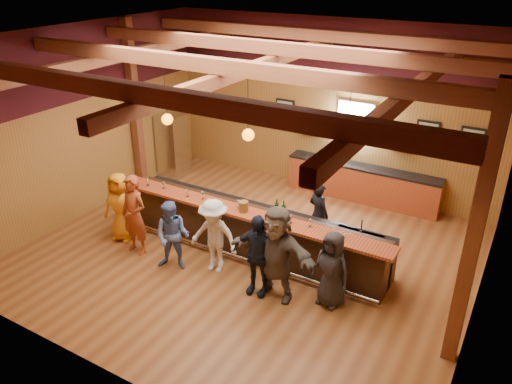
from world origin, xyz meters
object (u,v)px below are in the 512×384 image
customer_orange (120,207)px  customer_denim (173,236)px  back_bar_cabinet (362,183)px  customer_navy (257,255)px  customer_white (214,236)px  customer_brown (276,253)px  bar_counter (253,230)px  bottle_a (277,210)px  customer_dark (332,269)px  ice_bucket (244,206)px  bartender (318,214)px  customer_redvest (134,215)px  stainless_fridge (173,145)px

customer_orange → customer_denim: customer_orange is taller
back_bar_cabinet → customer_orange: customer_orange is taller
customer_denim → customer_navy: bearing=-14.6°
back_bar_cabinet → customer_white: size_ratio=2.52×
customer_white → customer_navy: size_ratio=0.96×
customer_orange → customer_brown: size_ratio=0.85×
bar_counter → bottle_a: 1.00m
customer_dark → bottle_a: 1.71m
back_bar_cabinet → customer_white: bearing=-107.9°
customer_white → ice_bucket: bearing=64.3°
bartender → bottle_a: (-0.41, -1.18, 0.52)m
customer_dark → customer_brown: bearing=-153.5°
bar_counter → back_bar_cabinet: bar_counter is taller
customer_redvest → customer_dark: bearing=8.4°
bar_counter → ice_bucket: 0.77m
customer_redvest → customer_denim: size_ratio=1.19×
customer_brown → ice_bucket: bearing=147.6°
customer_redvest → bottle_a: customer_redvest is taller
customer_redvest → bottle_a: (2.82, 1.09, 0.37)m
customer_dark → bartender: bearing=129.8°
back_bar_cabinet → bottle_a: bearing=-98.0°
customer_redvest → ice_bucket: size_ratio=8.15×
back_bar_cabinet → customer_redvest: customer_redvest is taller
customer_brown → back_bar_cabinet: bearing=91.9°
stainless_fridge → customer_denim: size_ratio=1.21×
bottle_a → customer_brown: bearing=-62.1°
stainless_fridge → customer_navy: bearing=-36.7°
bar_counter → customer_dark: 2.32m
back_bar_cabinet → customer_brown: (-0.02, -4.72, 0.46)m
customer_brown → customer_white: bearing=177.2°
customer_navy → customer_dark: bearing=9.0°
customer_white → bartender: bearing=51.2°
bartender → bottle_a: 1.36m
bar_counter → customer_navy: 1.50m
bartender → stainless_fridge: bearing=3.9°
stainless_fridge → customer_dark: size_ratio=1.21×
customer_brown → bar_counter: bearing=137.5°
customer_denim → bartender: 3.19m
customer_white → customer_dark: customer_white is taller
customer_redvest → bar_counter: bearing=33.4°
bottle_a → customer_redvest: bearing=-158.8°
bar_counter → customer_dark: bearing=-21.9°
bar_counter → customer_redvest: bearing=-149.3°
stainless_fridge → customer_orange: 3.71m
customer_brown → bartender: bearing=94.7°
customer_denim → back_bar_cabinet: bearing=46.6°
bar_counter → bartender: 1.47m
customer_navy → back_bar_cabinet: bearing=78.9°
ice_bucket → bottle_a: (0.69, 0.14, 0.04)m
back_bar_cabinet → ice_bucket: (-1.22, -3.90, 0.74)m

